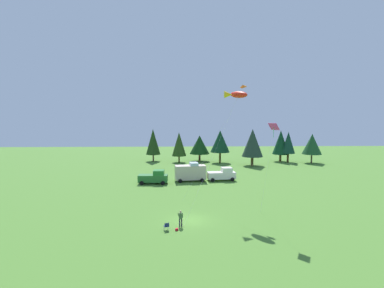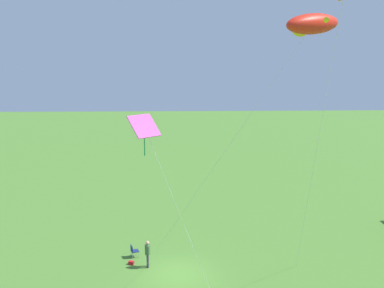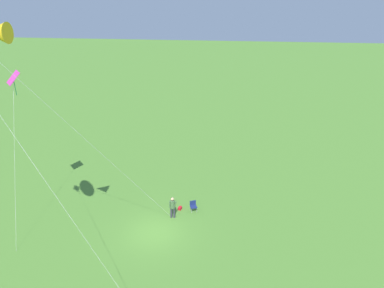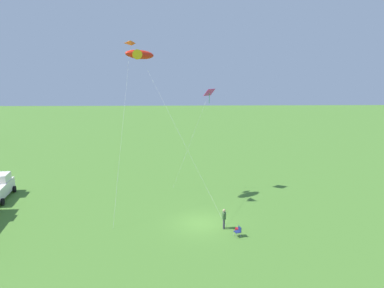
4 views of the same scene
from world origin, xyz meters
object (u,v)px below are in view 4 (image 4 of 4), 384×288
(backpack_on_grass, at_px, (237,229))
(kite_delta_orange, at_px, (131,43))
(kite_large_fish, at_px, (139,55))
(person_kite_flyer, at_px, (224,217))
(folding_chair, at_px, (238,231))
(kite_diamond_rainbow, at_px, (208,95))

(backpack_on_grass, distance_m, kite_delta_orange, 19.84)
(kite_large_fish, height_order, kite_delta_orange, kite_delta_orange)
(person_kite_flyer, xyz_separation_m, folding_chair, (-1.43, -1.02, -0.53))
(backpack_on_grass, bearing_deg, kite_delta_orange, 48.49)
(kite_delta_orange, relative_size, kite_diamond_rainbow, 1.45)
(folding_chair, bearing_deg, person_kite_flyer, -74.52)
(person_kite_flyer, distance_m, kite_diamond_rainbow, 13.57)
(backpack_on_grass, xyz_separation_m, kite_large_fish, (7.46, 8.57, 14.24))
(person_kite_flyer, bearing_deg, backpack_on_grass, 158.21)
(person_kite_flyer, bearing_deg, kite_large_fish, -45.00)
(folding_chair, xyz_separation_m, kite_diamond_rainbow, (11.33, 1.79, 9.79))
(folding_chair, relative_size, kite_delta_orange, 0.05)
(kite_large_fish, relative_size, kite_delta_orange, 0.94)
(folding_chair, distance_m, kite_diamond_rainbow, 15.08)
(person_kite_flyer, height_order, folding_chair, person_kite_flyer)
(person_kite_flyer, xyz_separation_m, kite_delta_orange, (7.99, 8.39, 14.37))
(folding_chair, xyz_separation_m, backpack_on_grass, (1.04, -0.06, -0.38))
(person_kite_flyer, bearing_deg, folding_chair, 123.85)
(kite_large_fish, bearing_deg, backpack_on_grass, -131.03)
(person_kite_flyer, distance_m, kite_large_fish, 16.85)
(folding_chair, height_order, backpack_on_grass, folding_chair)
(kite_large_fish, bearing_deg, kite_diamond_rainbow, -67.20)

